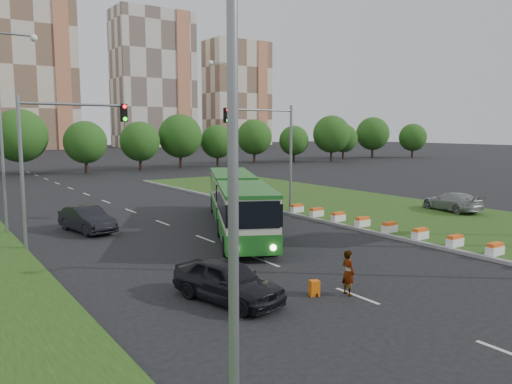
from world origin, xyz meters
TOP-DOWN VIEW (x-y plane):
  - ground at (0.00, 0.00)m, footprint 360.00×360.00m
  - grass_median at (13.00, 8.00)m, footprint 14.00×60.00m
  - median_kerb at (6.05, 8.00)m, footprint 0.30×60.00m
  - lane_markings at (-3.00, 20.00)m, footprint 0.20×100.00m
  - flower_planters at (6.70, 0.80)m, footprint 1.10×18.10m
  - traffic_mast_median at (4.78, 10.00)m, footprint 5.76×0.32m
  - traffic_mast_left at (-10.38, 9.00)m, footprint 5.76×0.32m
  - street_lamps at (-3.00, 10.00)m, footprint 36.00×60.00m
  - tree_line at (10.00, 55.00)m, footprint 120.00×8.00m
  - apartment_tower_ceast at (15.00, 150.00)m, footprint 25.00×15.00m
  - apartment_tower_east at (55.00, 150.00)m, footprint 27.00×15.00m
  - midrise_east at (90.00, 150.00)m, footprint 24.00×14.00m
  - articulated_bus at (-0.24, 7.57)m, footprint 2.67×17.15m
  - car_left_near at (-7.35, -3.72)m, footprint 2.90×4.90m
  - car_left_far at (-8.02, 11.86)m, footprint 2.49×4.99m
  - car_median at (16.76, 3.48)m, footprint 2.82×5.16m
  - pedestrian at (-3.19, -5.70)m, footprint 0.48×0.67m
  - shopping_trolley at (-4.32, -5.06)m, footprint 0.35×0.37m

SIDE VIEW (x-z plane):
  - ground at x=0.00m, z-range 0.00..0.00m
  - lane_markings at x=-3.00m, z-range -0.01..0.01m
  - grass_median at x=13.00m, z-range 0.00..0.15m
  - median_kerb at x=6.05m, z-range 0.00..0.18m
  - shopping_trolley at x=-4.32m, z-range 0.00..0.60m
  - flower_planters at x=6.70m, z-range 0.15..0.75m
  - car_left_near at x=-7.35m, z-range 0.00..1.57m
  - car_left_far at x=-8.02m, z-range 0.00..1.57m
  - car_median at x=16.76m, z-range 0.15..1.57m
  - pedestrian at x=-3.19m, z-range 0.00..1.74m
  - articulated_bus at x=-0.24m, z-range 0.32..3.14m
  - tree_line at x=10.00m, z-range 0.00..9.00m
  - traffic_mast_median at x=4.78m, z-range 1.35..9.35m
  - traffic_mast_left at x=-10.38m, z-range 1.35..9.35m
  - street_lamps at x=-3.00m, z-range 0.00..12.00m
  - midrise_east at x=90.00m, z-range 0.00..40.00m
  - apartment_tower_east at x=55.00m, z-range 0.00..47.00m
  - apartment_tower_ceast at x=15.00m, z-range 0.00..50.00m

